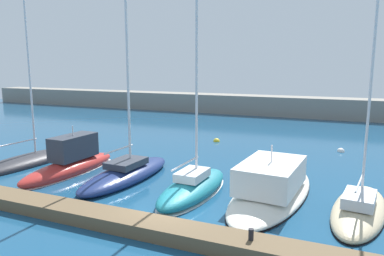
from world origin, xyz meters
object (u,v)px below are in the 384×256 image
(mooring_buoy_yellow, at_px, (217,141))
(dock_bollard, at_px, (251,234))
(sailboat_charcoal_nearest, at_px, (29,161))
(motorboat_ivory_fifth, at_px, (272,186))
(sailboat_teal_fourth, at_px, (193,187))
(mooring_buoy_white, at_px, (341,152))
(sailboat_navy_third, at_px, (127,173))
(sailboat_sand_sixth, at_px, (359,209))
(motorboat_red_second, at_px, (71,162))

(mooring_buoy_yellow, distance_m, dock_bollard, 20.64)
(sailboat_charcoal_nearest, distance_m, motorboat_ivory_fifth, 17.59)
(sailboat_teal_fourth, xyz_separation_m, mooring_buoy_white, (7.33, 14.05, -0.42))
(sailboat_navy_third, xyz_separation_m, mooring_buoy_white, (12.19, 13.28, -0.44))
(motorboat_ivory_fifth, distance_m, sailboat_sand_sixth, 4.40)
(mooring_buoy_yellow, bearing_deg, dock_bollard, -66.97)
(sailboat_sand_sixth, bearing_deg, motorboat_red_second, 97.37)
(sailboat_sand_sixth, bearing_deg, dock_bollard, 153.58)
(motorboat_ivory_fifth, relative_size, sailboat_sand_sixth, 0.81)
(sailboat_sand_sixth, distance_m, mooring_buoy_yellow, 17.75)
(sailboat_teal_fourth, bearing_deg, sailboat_sand_sixth, -83.35)
(dock_bollard, bearing_deg, mooring_buoy_white, 81.85)
(sailboat_charcoal_nearest, xyz_separation_m, motorboat_ivory_fifth, (17.58, 0.25, 0.35))
(motorboat_ivory_fifth, bearing_deg, sailboat_sand_sixth, -94.58)
(sailboat_teal_fourth, relative_size, motorboat_ivory_fifth, 1.16)
(sailboat_charcoal_nearest, xyz_separation_m, sailboat_sand_sixth, (21.91, -0.43, 0.03))
(motorboat_red_second, xyz_separation_m, motorboat_ivory_fifth, (13.19, 0.78, -0.13))
(motorboat_red_second, relative_size, sailboat_sand_sixth, 0.62)
(sailboat_charcoal_nearest, height_order, mooring_buoy_white, sailboat_charcoal_nearest)
(motorboat_red_second, height_order, mooring_buoy_yellow, motorboat_red_second)
(mooring_buoy_white, bearing_deg, sailboat_sand_sixth, -85.24)
(sailboat_navy_third, bearing_deg, motorboat_red_second, 95.24)
(motorboat_red_second, bearing_deg, mooring_buoy_yellow, -20.36)
(sailboat_charcoal_nearest, bearing_deg, sailboat_sand_sixth, -87.28)
(sailboat_teal_fourth, relative_size, dock_bollard, 28.51)
(motorboat_ivory_fifth, height_order, mooring_buoy_white, motorboat_ivory_fifth)
(motorboat_ivory_fifth, xyz_separation_m, mooring_buoy_yellow, (-7.61, 12.45, -0.57))
(motorboat_red_second, distance_m, sailboat_navy_third, 4.23)
(sailboat_teal_fourth, distance_m, motorboat_ivory_fifth, 4.33)
(mooring_buoy_white, distance_m, dock_bollard, 19.44)
(dock_bollard, bearing_deg, sailboat_navy_third, 147.79)
(sailboat_navy_third, height_order, mooring_buoy_yellow, sailboat_navy_third)
(sailboat_sand_sixth, bearing_deg, mooring_buoy_yellow, 49.32)
(sailboat_navy_third, relative_size, motorboat_ivory_fifth, 1.27)
(sailboat_charcoal_nearest, distance_m, sailboat_sand_sixth, 21.92)
(sailboat_sand_sixth, relative_size, mooring_buoy_yellow, 21.62)
(mooring_buoy_yellow, bearing_deg, sailboat_sand_sixth, -47.73)
(motorboat_red_second, xyz_separation_m, sailboat_teal_fourth, (9.08, -0.57, -0.28))
(motorboat_red_second, bearing_deg, sailboat_navy_third, -84.82)
(sailboat_navy_third, bearing_deg, sailboat_teal_fourth, -96.39)
(sailboat_sand_sixth, bearing_deg, sailboat_charcoal_nearest, 95.93)
(sailboat_navy_third, bearing_deg, mooring_buoy_yellow, -3.41)
(mooring_buoy_yellow, bearing_deg, motorboat_ivory_fifth, -58.59)
(mooring_buoy_white, height_order, mooring_buoy_yellow, mooring_buoy_white)
(sailboat_charcoal_nearest, xyz_separation_m, motorboat_red_second, (4.39, -0.53, 0.48))
(sailboat_navy_third, bearing_deg, sailboat_sand_sixth, -87.84)
(sailboat_teal_fourth, bearing_deg, motorboat_red_second, 88.51)
(mooring_buoy_white, bearing_deg, motorboat_ivory_fifth, -104.22)
(sailboat_sand_sixth, height_order, dock_bollard, sailboat_sand_sixth)
(mooring_buoy_yellow, bearing_deg, sailboat_charcoal_nearest, -128.13)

